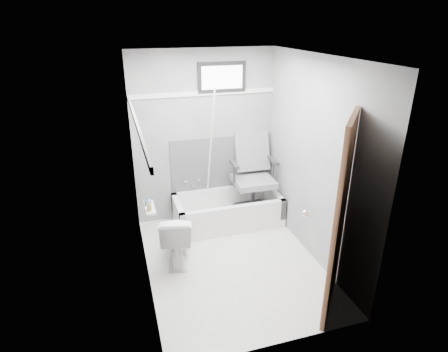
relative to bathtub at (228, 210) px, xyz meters
name	(u,v)px	position (x,y,z in m)	size (l,w,h in m)	color
floor	(232,262)	(-0.23, -0.93, -0.21)	(2.60, 2.60, 0.00)	white
ceiling	(234,57)	(-0.23, -0.93, 2.19)	(2.60, 2.60, 0.00)	silver
wall_back	(205,138)	(-0.23, 0.37, 0.99)	(2.00, 0.02, 2.40)	slate
wall_front	(284,231)	(-0.23, -2.23, 0.99)	(2.00, 0.02, 2.40)	slate
wall_left	(140,182)	(-1.23, -0.93, 0.99)	(0.02, 2.60, 2.40)	slate
wall_right	(315,162)	(0.77, -0.93, 0.99)	(0.02, 2.60, 2.40)	slate
bathtub	(228,210)	(0.00, 0.00, 0.00)	(1.50, 0.70, 0.42)	white
office_chair	(254,176)	(0.39, 0.02, 0.48)	(0.65, 0.65, 1.13)	slate
toilet	(177,237)	(-0.85, -0.68, 0.12)	(0.37, 0.66, 0.65)	white
door	(383,232)	(0.75, -2.21, 0.79)	(0.78, 0.78, 2.00)	brown
window	(222,77)	(0.02, 0.36, 1.81)	(0.66, 0.04, 0.40)	black
backerboard	(222,163)	(0.02, 0.36, 0.59)	(1.50, 0.02, 0.78)	#4C4C4F
trim_back	(204,93)	(-0.23, 0.36, 1.61)	(2.00, 0.02, 0.06)	white
trim_left	(136,122)	(-1.22, -0.93, 1.61)	(0.02, 2.60, 0.06)	white
pole	(210,153)	(-0.21, 0.13, 0.84)	(0.02, 0.02, 1.95)	white
shelf	(150,208)	(-1.16, -0.95, 0.69)	(0.10, 0.32, 0.03)	silver
soap_bottle_a	(149,206)	(-1.17, -1.03, 0.76)	(0.04, 0.04, 0.10)	#A49652
soap_bottle_b	(148,200)	(-1.17, -0.89, 0.75)	(0.08, 0.08, 0.10)	slate
faucet	(193,183)	(-0.43, 0.34, 0.34)	(0.26, 0.10, 0.16)	silver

